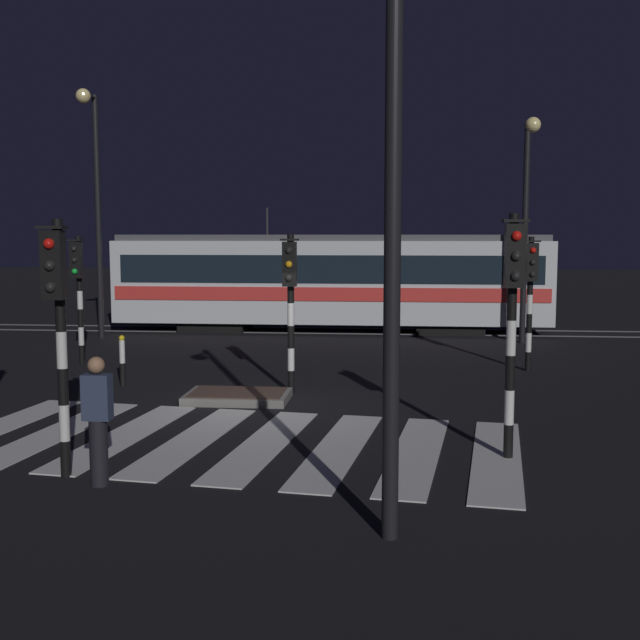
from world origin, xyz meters
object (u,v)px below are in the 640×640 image
Objects in this scene: traffic_light_corner_far_right at (531,283)px; pedestrian_waiting_at_kerb at (98,420)px; traffic_light_kerb_mid_left at (58,309)px; traffic_light_median_centre at (290,289)px; traffic_light_corner_near_right at (513,299)px; street_lamp_near_kerb at (393,136)px; bollard_island_edge at (122,360)px; traffic_light_corner_far_left at (78,280)px; street_lamp_trackside_left at (94,186)px; tram at (331,280)px; street_lamp_trackside_right at (527,202)px.

traffic_light_corner_far_right reaches higher than pedestrian_waiting_at_kerb.
traffic_light_kerb_mid_left reaches higher than traffic_light_corner_far_right.
traffic_light_corner_far_right is at bearing 30.80° from traffic_light_median_centre.
traffic_light_corner_near_right is 5.90m from traffic_light_median_centre.
bollard_island_edge is at bearing 124.73° from street_lamp_near_kerb.
traffic_light_median_centre is 2.95× the size of bollard_island_edge.
traffic_light_corner_near_right is 0.54× the size of street_lamp_near_kerb.
traffic_light_corner_far_left is 0.43× the size of street_lamp_trackside_left.
traffic_light_corner_far_right is 11.14m from traffic_light_corner_far_left.
tram reaches higher than bollard_island_edge.
traffic_light_kerb_mid_left is 0.46× the size of street_lamp_trackside_left.
street_lamp_trackside_left is 0.52× the size of tram.
street_lamp_near_kerb is at bearing -116.61° from traffic_light_corner_near_right.
traffic_light_corner_far_left is 13.85m from street_lamp_near_kerb.
traffic_light_median_centre is 0.23× the size of tram.
pedestrian_waiting_at_kerb is 1.54× the size of bollard_island_edge.
street_lamp_trackside_right is 12.80m from bollard_island_edge.
street_lamp_near_kerb reaches higher than traffic_light_median_centre.
traffic_light_median_centre is 1.92× the size of pedestrian_waiting_at_kerb.
traffic_light_corner_far_left is at bearing 126.86° from bollard_island_edge.
tram reaches higher than pedestrian_waiting_at_kerb.
traffic_light_kerb_mid_left is 0.52× the size of street_lamp_near_kerb.
pedestrian_waiting_at_kerb is at bearing -105.45° from traffic_light_median_centre.
traffic_light_corner_far_right is at bearing -97.48° from street_lamp_trackside_right.
traffic_light_corner_near_right reaches higher than traffic_light_median_centre.
traffic_light_kerb_mid_left reaches higher than traffic_light_median_centre.
traffic_light_corner_near_right is 7.83m from traffic_light_corner_far_right.
traffic_light_corner_near_right reaches higher than traffic_light_corner_far_left.
street_lamp_trackside_left is 6.80× the size of bollard_island_edge.
pedestrian_waiting_at_kerb is at bearing -95.75° from tram.
tram is at bearing 96.53° from street_lamp_near_kerb.
traffic_light_corner_far_left is 12.86m from street_lamp_trackside_right.
street_lamp_near_kerb is 0.46× the size of tram.
traffic_light_kerb_mid_left is at bearing 158.19° from pedestrian_waiting_at_kerb.
traffic_light_median_centre reaches higher than pedestrian_waiting_at_kerb.
street_lamp_trackside_left reaches higher than traffic_light_corner_near_right.
tram is 16.89m from pedestrian_waiting_at_kerb.
street_lamp_near_kerb reaches higher than traffic_light_kerb_mid_left.
street_lamp_trackside_left is at bearing 109.05° from traffic_light_kerb_mid_left.
traffic_light_median_centre is at bearing -29.29° from traffic_light_corner_far_left.
pedestrian_waiting_at_kerb is at bearing -126.92° from traffic_light_corner_far_right.
pedestrian_waiting_at_kerb is (0.60, -0.24, -1.42)m from traffic_light_kerb_mid_left.
traffic_light_median_centre is at bearing -48.03° from street_lamp_trackside_left.
traffic_light_median_centre is 10.91m from street_lamp_trackside_left.
traffic_light_corner_far_left is 0.49× the size of street_lamp_near_kerb.
street_lamp_trackside_right reaches higher than traffic_light_corner_near_right.
traffic_light_corner_far_right is 11.75m from street_lamp_near_kerb.
traffic_light_kerb_mid_left is (-6.11, -1.46, -0.06)m from traffic_light_corner_near_right.
street_lamp_near_kerb is (2.10, -7.92, 2.09)m from traffic_light_median_centre.
tram is at bearing 69.82° from bollard_island_edge.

